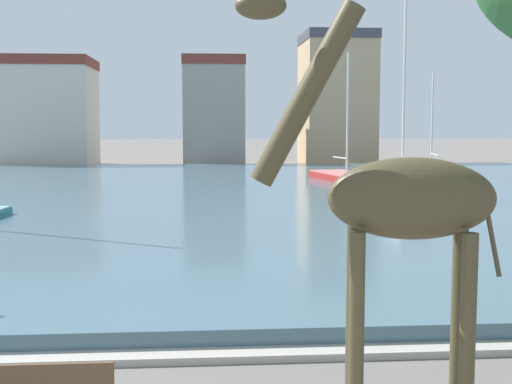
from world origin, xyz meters
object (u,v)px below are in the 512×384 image
Objects in this scene: giraffe_statue at (397,207)px; sailboat_orange at (402,193)px; sailboat_green at (430,173)px; sailboat_red at (348,180)px.

sailboat_orange is at bearing 73.35° from giraffe_statue.
sailboat_green is 15.41m from sailboat_orange.
sailboat_green is at bearing 67.11° from sailboat_orange.
sailboat_orange is at bearing -112.89° from sailboat_green.
sailboat_orange is (-5.99, -14.19, 0.20)m from sailboat_green.
sailboat_orange is (6.38, 21.35, -2.07)m from giraffe_statue.
giraffe_statue is 37.70m from sailboat_green.
sailboat_orange reaches higher than giraffe_statue.
sailboat_orange is 9.68m from sailboat_red.
giraffe_statue is 0.67× the size of sailboat_green.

